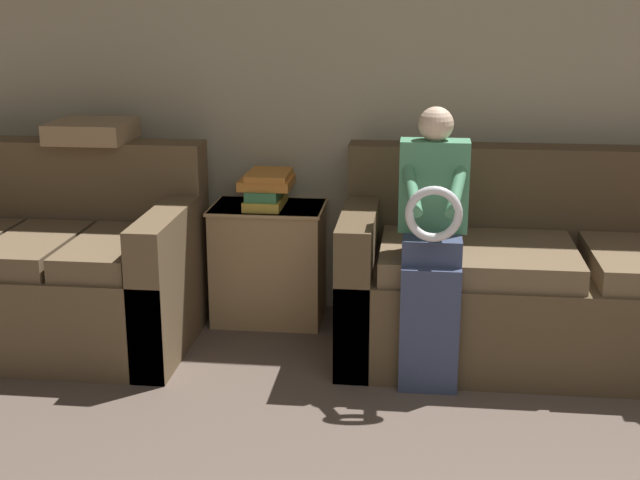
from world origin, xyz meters
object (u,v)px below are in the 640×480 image
object	(u,v)px
child_left_seated	(432,237)
side_shelf	(269,262)
book_stack	(266,188)
throw_pillow	(92,131)
couch_main	(575,286)
couch_side	(49,273)

from	to	relation	value
child_left_seated	side_shelf	bearing A→B (deg)	141.77
book_stack	throw_pillow	size ratio (longest dim) A/B	0.81
couch_main	side_shelf	world-z (taller)	couch_main
couch_side	book_stack	bearing A→B (deg)	19.98
side_shelf	throw_pillow	distance (m)	1.12
couch_side	book_stack	size ratio (longest dim) A/B	4.53
couch_main	couch_side	xyz separation A→B (m)	(-2.55, -0.10, -0.00)
throw_pillow	child_left_seated	bearing A→B (deg)	-19.11
couch_main	side_shelf	distance (m)	1.54
couch_main	throw_pillow	world-z (taller)	throw_pillow
couch_main	couch_side	bearing A→B (deg)	-177.76
couch_main	book_stack	size ratio (longest dim) A/B	6.99
throw_pillow	couch_main	bearing A→B (deg)	-5.19
side_shelf	book_stack	bearing A→B (deg)	-134.82
child_left_seated	throw_pillow	world-z (taller)	child_left_seated
couch_main	child_left_seated	size ratio (longest dim) A/B	1.82
couch_main	throw_pillow	bearing A→B (deg)	174.81
couch_side	book_stack	world-z (taller)	couch_side
side_shelf	couch_side	bearing A→B (deg)	-159.85
couch_side	throw_pillow	distance (m)	0.75
couch_side	throw_pillow	size ratio (longest dim) A/B	3.68
couch_main	book_stack	xyz separation A→B (m)	(-1.52, 0.27, 0.37)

